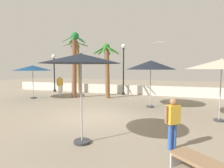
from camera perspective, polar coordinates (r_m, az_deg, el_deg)
name	(u,v)px	position (r m, az deg, el deg)	size (l,w,h in m)	color
ground_plane	(93,118)	(8.88, -6.18, -10.64)	(56.00, 56.00, 0.00)	gray
boundary_wall	(131,90)	(16.58, 6.04, -1.80)	(25.20, 0.30, 0.84)	silver
patio_umbrella_0	(81,60)	(5.67, -9.90, 7.64)	(2.50, 2.50, 2.91)	#333338
patio_umbrella_1	(32,68)	(15.46, -23.98, 4.63)	(2.93, 2.93, 2.66)	#333338
patio_umbrella_2	(222,64)	(9.33, 31.57, 5.38)	(3.06, 3.06, 2.85)	#333338
patio_umbrella_3	(151,65)	(11.13, 12.24, 5.89)	(2.98, 2.98, 2.90)	#333338
palm_tree_0	(107,64)	(14.31, -1.66, 6.48)	(2.36, 2.36, 4.35)	brown
palm_tree_1	(78,60)	(17.72, -10.83, 7.49)	(2.42, 2.47, 5.07)	brown
palm_tree_2	(74,58)	(14.75, -11.88, 7.96)	(1.91, 1.92, 5.25)	brown
lamp_post_0	(54,66)	(19.13, -17.95, 5.45)	(0.44, 0.44, 3.79)	black
lamp_post_1	(123,62)	(16.06, 3.68, 7.04)	(0.41, 0.41, 4.52)	black
lounge_chair_0	(215,166)	(4.60, 29.92, -21.62)	(1.81, 1.61, 0.84)	#B7B7BC
guest_0	(60,84)	(16.05, -16.26, 0.12)	(0.42, 0.45, 1.75)	silver
guest_1	(173,119)	(5.65, 18.76, -10.42)	(0.45, 0.42, 1.54)	#3359B2
seagull_1	(160,42)	(14.86, 15.01, 12.67)	(1.10, 0.40, 0.15)	white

